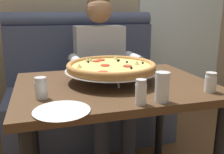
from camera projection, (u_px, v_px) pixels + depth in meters
booth_bench at (87, 93)px, 2.34m from camera, size 1.42×0.78×1.13m
dining_table at (115, 99)px, 1.46m from camera, size 1.10×0.82×0.73m
diner_main at (102, 65)px, 2.04m from camera, size 0.54×0.64×1.27m
pizza at (111, 67)px, 1.46m from camera, size 0.54×0.54×0.12m
shaker_oregano at (141, 94)px, 1.10m from camera, size 0.05×0.05×0.11m
shaker_pepper_flakes at (210, 84)px, 1.28m from camera, size 0.06×0.06×0.10m
shaker_parmesan at (41, 90)px, 1.17m from camera, size 0.06×0.06×0.10m
plate_near_left at (62, 109)px, 1.03m from camera, size 0.24×0.24×0.02m
drinking_glass at (162, 89)px, 1.13m from camera, size 0.07×0.07×0.14m
patio_chair at (151, 55)px, 3.68m from camera, size 0.42×0.41×0.86m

